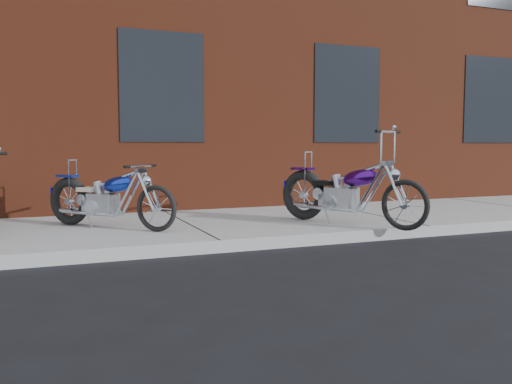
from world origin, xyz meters
name	(u,v)px	position (x,y,z in m)	size (l,w,h in m)	color
ground	(220,253)	(0.00, 0.00, 0.00)	(120.00, 120.00, 0.00)	black
sidewalk	(187,228)	(0.00, 1.50, 0.07)	(22.00, 3.00, 0.15)	gray
building_brick	(118,33)	(0.00, 8.00, 4.00)	(22.00, 10.00, 8.00)	#632714
chopper_purple	(347,195)	(2.03, 0.56, 0.57)	(1.15, 2.10, 1.29)	black
chopper_blue	(108,200)	(-1.09, 1.47, 0.52)	(1.49, 1.57, 0.90)	black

